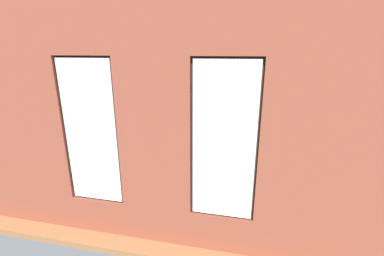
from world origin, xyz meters
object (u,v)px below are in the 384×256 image
at_px(media_console, 83,150).
at_px(tv_flatscreen, 81,129).
at_px(coffee_table, 196,152).
at_px(couch_left, 306,162).
at_px(cup_ceramic, 179,149).
at_px(candle_jar, 196,148).
at_px(couch_by_window, 136,192).
at_px(potted_plant_mid_room_small, 223,139).
at_px(potted_plant_beside_window_right, 68,173).
at_px(potted_plant_by_left_couch, 282,134).
at_px(potted_plant_corner_near_left, 299,125).
at_px(remote_black, 211,148).

relative_size(media_console, tv_flatscreen, 1.21).
bearing_deg(coffee_table, couch_left, -178.83).
bearing_deg(cup_ceramic, candle_jar, -161.49).
bearing_deg(couch_by_window, media_console, -37.47).
xyz_separation_m(tv_flatscreen, potted_plant_mid_room_small, (-3.50, -1.47, -0.49)).
distance_m(candle_jar, media_console, 2.97).
bearing_deg(couch_left, tv_flatscreen, -86.59).
xyz_separation_m(tv_flatscreen, potted_plant_beside_window_right, (-1.00, 1.84, -0.22)).
bearing_deg(potted_plant_mid_room_small, couch_left, 149.85).
xyz_separation_m(couch_left, media_console, (5.50, 0.31, -0.09)).
bearing_deg(potted_plant_by_left_couch, couch_left, 105.68).
distance_m(cup_ceramic, potted_plant_corner_near_left, 3.84).
bearing_deg(potted_plant_by_left_couch, coffee_table, 34.47).
xyz_separation_m(coffee_table, potted_plant_mid_room_small, (-0.55, -1.21, -0.04)).
height_order(couch_by_window, potted_plant_mid_room_small, couch_by_window).
relative_size(cup_ceramic, remote_black, 0.61).
distance_m(couch_by_window, cup_ceramic, 1.89).
distance_m(coffee_table, potted_plant_by_left_couch, 2.61).
xyz_separation_m(candle_jar, potted_plant_beside_window_right, (1.95, 2.09, 0.14)).
xyz_separation_m(tv_flatscreen, potted_plant_by_left_couch, (-5.10, -1.73, -0.33)).
bearing_deg(couch_left, potted_plant_corner_near_left, 175.88).
xyz_separation_m(couch_left, potted_plant_beside_window_right, (4.50, 2.15, 0.27)).
height_order(couch_by_window, candle_jar, couch_by_window).
bearing_deg(remote_black, candle_jar, 170.74).
bearing_deg(cup_ceramic, potted_plant_mid_room_small, -124.92).
bearing_deg(couch_by_window, tv_flatscreen, -37.51).
relative_size(coffee_table, potted_plant_corner_near_left, 1.01).
distance_m(couch_by_window, media_console, 2.86).
xyz_separation_m(remote_black, tv_flatscreen, (3.31, 0.41, 0.39)).
height_order(candle_jar, tv_flatscreen, tv_flatscreen).
distance_m(cup_ceramic, potted_plant_beside_window_right, 2.51).
xyz_separation_m(cup_ceramic, potted_plant_beside_window_right, (1.56, 1.96, 0.13)).
relative_size(potted_plant_mid_room_small, potted_plant_by_left_couch, 0.67).
xyz_separation_m(candle_jar, potted_plant_corner_near_left, (-2.71, -2.13, 0.17)).
xyz_separation_m(couch_left, cup_ceramic, (2.94, 0.18, 0.14)).
bearing_deg(potted_plant_by_left_couch, potted_plant_mid_room_small, 9.26).
bearing_deg(media_console, remote_black, -172.95).
relative_size(candle_jar, remote_black, 0.55).
xyz_separation_m(media_console, potted_plant_beside_window_right, (-1.00, 1.84, 0.35)).
relative_size(coffee_table, potted_plant_by_left_couch, 1.82).
bearing_deg(remote_black, potted_plant_by_left_couch, 4.11).
bearing_deg(tv_flatscreen, potted_plant_corner_near_left, -157.15).
relative_size(couch_by_window, couch_left, 1.00).
xyz_separation_m(candle_jar, potted_plant_mid_room_small, (-0.55, -1.21, -0.14)).
bearing_deg(couch_by_window, cup_ceramic, -98.91).
bearing_deg(potted_plant_mid_room_small, coffee_table, 65.73).
distance_m(tv_flatscreen, potted_plant_corner_near_left, 6.14).
height_order(remote_black, potted_plant_mid_room_small, potted_plant_mid_room_small).
distance_m(cup_ceramic, remote_black, 0.80).
xyz_separation_m(remote_black, potted_plant_corner_near_left, (-2.35, -1.98, 0.20)).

